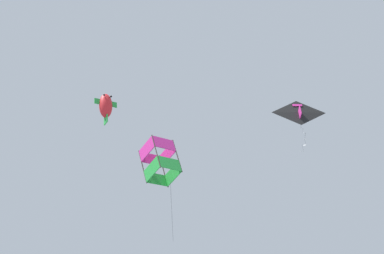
# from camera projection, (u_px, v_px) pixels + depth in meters

# --- Properties ---
(kite_delta_upper_right) EXTENTS (2.26, 1.49, 3.07)m
(kite_delta_upper_right) POSITION_uv_depth(u_px,v_px,m) (299.00, 113.00, 31.48)
(kite_delta_upper_right) COLOR black
(kite_box_near_left) EXTENTS (2.66, 2.37, 5.76)m
(kite_box_near_left) POSITION_uv_depth(u_px,v_px,m) (160.00, 161.00, 30.36)
(kite_box_near_left) COLOR #DB2D93
(kite_fish_highest) EXTENTS (1.03, 1.01, 1.75)m
(kite_fish_highest) POSITION_uv_depth(u_px,v_px,m) (106.00, 106.00, 27.74)
(kite_fish_highest) COLOR red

